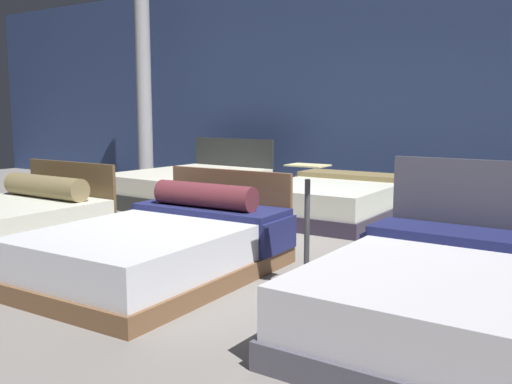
{
  "coord_description": "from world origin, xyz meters",
  "views": [
    {
      "loc": [
        2.98,
        -4.66,
        1.33
      ],
      "look_at": [
        -0.28,
        0.4,
        0.46
      ],
      "focal_mm": 39.34,
      "sensor_mm": 36.0,
      "label": 1
    }
  ],
  "objects_px": {
    "bed_2": "(457,299)",
    "bed_3": "(189,187)",
    "bed_4": "(333,200)",
    "price_sign": "(307,246)",
    "bed_1": "(163,247)",
    "support_pillar": "(144,87)"
  },
  "relations": [
    {
      "from": "bed_1",
      "to": "support_pillar",
      "type": "xyz_separation_m",
      "value": [
        -3.9,
        3.88,
        1.51
      ]
    },
    {
      "from": "bed_2",
      "to": "bed_3",
      "type": "bearing_deg",
      "value": 147.22
    },
    {
      "from": "price_sign",
      "to": "bed_4",
      "type": "bearing_deg",
      "value": 111.45
    },
    {
      "from": "bed_2",
      "to": "bed_4",
      "type": "distance_m",
      "value": 3.8
    },
    {
      "from": "bed_1",
      "to": "support_pillar",
      "type": "relative_size",
      "value": 0.6
    },
    {
      "from": "bed_2",
      "to": "price_sign",
      "type": "bearing_deg",
      "value": 169.43
    },
    {
      "from": "bed_1",
      "to": "bed_2",
      "type": "bearing_deg",
      "value": -1.55
    },
    {
      "from": "bed_3",
      "to": "support_pillar",
      "type": "bearing_deg",
      "value": 156.45
    },
    {
      "from": "bed_4",
      "to": "price_sign",
      "type": "bearing_deg",
      "value": -67.99
    },
    {
      "from": "bed_1",
      "to": "bed_2",
      "type": "height_order",
      "value": "bed_2"
    },
    {
      "from": "bed_2",
      "to": "price_sign",
      "type": "height_order",
      "value": "bed_2"
    },
    {
      "from": "price_sign",
      "to": "support_pillar",
      "type": "xyz_separation_m",
      "value": [
        -5.1,
        3.68,
        1.39
      ]
    },
    {
      "from": "bed_2",
      "to": "support_pillar",
      "type": "relative_size",
      "value": 0.56
    },
    {
      "from": "bed_4",
      "to": "bed_1",
      "type": "bearing_deg",
      "value": -91.02
    },
    {
      "from": "bed_2",
      "to": "bed_4",
      "type": "relative_size",
      "value": 0.97
    },
    {
      "from": "bed_3",
      "to": "bed_4",
      "type": "distance_m",
      "value": 2.31
    },
    {
      "from": "bed_4",
      "to": "support_pillar",
      "type": "xyz_separation_m",
      "value": [
        -3.98,
        0.83,
        1.52
      ]
    },
    {
      "from": "bed_2",
      "to": "bed_3",
      "type": "relative_size",
      "value": 0.87
    },
    {
      "from": "bed_4",
      "to": "price_sign",
      "type": "relative_size",
      "value": 2.12
    },
    {
      "from": "bed_3",
      "to": "support_pillar",
      "type": "distance_m",
      "value": 2.42
    },
    {
      "from": "bed_3",
      "to": "price_sign",
      "type": "bearing_deg",
      "value": -36.29
    },
    {
      "from": "bed_3",
      "to": "bed_4",
      "type": "bearing_deg",
      "value": 3.6
    }
  ]
}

